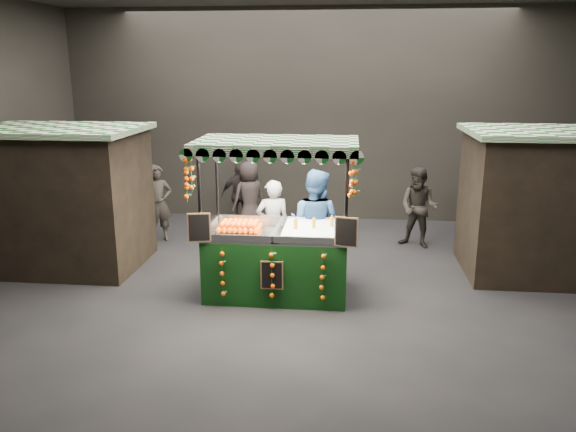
# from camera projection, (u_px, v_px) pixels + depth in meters

# --- Properties ---
(ground) EXTENTS (12.00, 12.00, 0.00)m
(ground) POSITION_uv_depth(u_px,v_px,m) (294.00, 294.00, 9.51)
(ground) COLOR black
(ground) RESTS_ON ground
(market_hall) EXTENTS (12.10, 10.10, 5.05)m
(market_hall) POSITION_uv_depth(u_px,v_px,m) (294.00, 85.00, 8.65)
(market_hall) COLOR black
(market_hall) RESTS_ON ground
(neighbour_stall_left) EXTENTS (3.00, 2.20, 2.60)m
(neighbour_stall_left) POSITION_uv_depth(u_px,v_px,m) (62.00, 197.00, 10.59)
(neighbour_stall_left) COLOR black
(neighbour_stall_left) RESTS_ON ground
(neighbour_stall_right) EXTENTS (3.00, 2.20, 2.60)m
(neighbour_stall_right) POSITION_uv_depth(u_px,v_px,m) (549.00, 203.00, 10.16)
(neighbour_stall_right) COLOR black
(neighbour_stall_right) RESTS_ON ground
(juice_stall) EXTENTS (2.63, 1.55, 2.55)m
(juice_stall) POSITION_uv_depth(u_px,v_px,m) (278.00, 249.00, 9.29)
(juice_stall) COLOR black
(juice_stall) RESTS_ON ground
(vendor_grey) EXTENTS (0.71, 0.57, 1.69)m
(vendor_grey) POSITION_uv_depth(u_px,v_px,m) (273.00, 226.00, 10.42)
(vendor_grey) COLOR gray
(vendor_grey) RESTS_ON ground
(vendor_blue) EXTENTS (1.15, 1.03, 1.96)m
(vendor_blue) POSITION_uv_depth(u_px,v_px,m) (315.00, 225.00, 9.98)
(vendor_blue) COLOR navy
(vendor_blue) RESTS_ON ground
(shopper_0) EXTENTS (0.72, 0.63, 1.65)m
(shopper_0) POSITION_uv_depth(u_px,v_px,m) (158.00, 203.00, 12.21)
(shopper_0) COLOR #2D2825
(shopper_0) RESTS_ON ground
(shopper_1) EXTENTS (1.00, 0.91, 1.67)m
(shopper_1) POSITION_uv_depth(u_px,v_px,m) (419.00, 208.00, 11.79)
(shopper_1) COLOR black
(shopper_1) RESTS_ON ground
(shopper_2) EXTENTS (0.91, 0.42, 1.53)m
(shopper_2) POSITION_uv_depth(u_px,v_px,m) (240.00, 195.00, 13.28)
(shopper_2) COLOR #2B2322
(shopper_2) RESTS_ON ground
(shopper_3) EXTENTS (1.06, 1.14, 1.54)m
(shopper_3) POSITION_uv_depth(u_px,v_px,m) (472.00, 208.00, 12.04)
(shopper_3) COLOR #2A2522
(shopper_3) RESTS_ON ground
(shopper_4) EXTENTS (0.94, 0.91, 1.63)m
(shopper_4) POSITION_uv_depth(u_px,v_px,m) (249.00, 198.00, 12.78)
(shopper_4) COLOR #2C2424
(shopper_4) RESTS_ON ground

